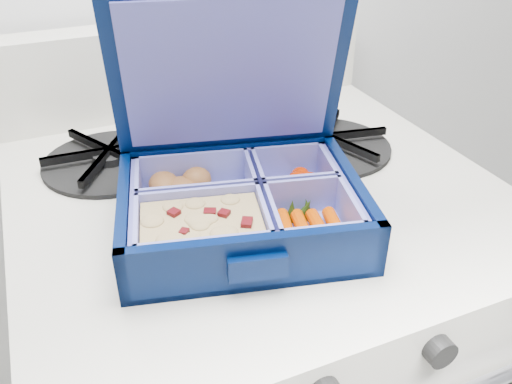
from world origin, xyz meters
name	(u,v)px	position (x,y,z in m)	size (l,w,h in m)	color
bento_box	(241,208)	(-0.11, 1.59, 0.90)	(0.25, 0.20, 0.06)	#000F3A
burner_grate	(326,140)	(0.07, 1.73, 0.89)	(0.18, 0.18, 0.03)	black
burner_grate_rear	(110,157)	(-0.21, 1.80, 0.88)	(0.18, 0.18, 0.02)	black
fork	(239,170)	(-0.06, 1.71, 0.88)	(0.02, 0.18, 0.01)	silver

